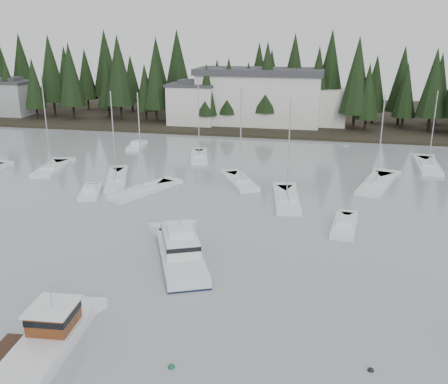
{
  "coord_description": "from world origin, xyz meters",
  "views": [
    {
      "loc": [
        9.51,
        -17.71,
        18.58
      ],
      "look_at": [
        -1.0,
        30.53,
        2.5
      ],
      "focal_mm": 40.0,
      "sensor_mm": 36.0,
      "label": 1
    }
  ],
  "objects_px": {
    "runabout_1": "(344,227)",
    "sailboat_2": "(199,158)",
    "harbor_inn": "(270,97)",
    "sailboat_10": "(51,170)",
    "sailboat_5": "(287,201)",
    "sailboat_9": "(428,167)",
    "runabout_3": "(137,146)",
    "sailboat_1": "(240,183)",
    "lobster_boat_brown": "(44,344)",
    "house_west": "(193,103)",
    "runabout_4": "(90,193)",
    "sailboat_13": "(117,181)",
    "sailboat_7": "(143,192)",
    "cabin_cruiser_center": "(181,253)",
    "sailboat_4": "(376,185)",
    "house_far_west": "(12,97)"
  },
  "relations": [
    {
      "from": "sailboat_5",
      "to": "sailboat_13",
      "type": "bearing_deg",
      "value": 73.21
    },
    {
      "from": "sailboat_9",
      "to": "runabout_3",
      "type": "distance_m",
      "value": 45.39
    },
    {
      "from": "lobster_boat_brown",
      "to": "runabout_4",
      "type": "xyz_separation_m",
      "value": [
        -11.35,
        28.71,
        -0.38
      ]
    },
    {
      "from": "sailboat_4",
      "to": "sailboat_5",
      "type": "distance_m",
      "value": 13.49
    },
    {
      "from": "house_west",
      "to": "sailboat_5",
      "type": "distance_m",
      "value": 48.9
    },
    {
      "from": "house_west",
      "to": "runabout_4",
      "type": "height_order",
      "value": "house_west"
    },
    {
      "from": "house_west",
      "to": "runabout_4",
      "type": "relative_size",
      "value": 1.58
    },
    {
      "from": "harbor_inn",
      "to": "sailboat_5",
      "type": "distance_m",
      "value": 47.24
    },
    {
      "from": "runabout_3",
      "to": "sailboat_5",
      "type": "bearing_deg",
      "value": -137.34
    },
    {
      "from": "sailboat_1",
      "to": "sailboat_2",
      "type": "relative_size",
      "value": 1.03
    },
    {
      "from": "sailboat_10",
      "to": "runabout_3",
      "type": "relative_size",
      "value": 2.22
    },
    {
      "from": "sailboat_1",
      "to": "runabout_4",
      "type": "bearing_deg",
      "value": 88.21
    },
    {
      "from": "sailboat_1",
      "to": "runabout_4",
      "type": "xyz_separation_m",
      "value": [
        -16.58,
        -8.14,
        0.06
      ]
    },
    {
      "from": "sailboat_5",
      "to": "sailboat_7",
      "type": "distance_m",
      "value": 17.25
    },
    {
      "from": "house_west",
      "to": "sailboat_7",
      "type": "relative_size",
      "value": 0.77
    },
    {
      "from": "sailboat_1",
      "to": "sailboat_13",
      "type": "relative_size",
      "value": 1.04
    },
    {
      "from": "harbor_inn",
      "to": "sailboat_7",
      "type": "bearing_deg",
      "value": -101.2
    },
    {
      "from": "sailboat_7",
      "to": "sailboat_9",
      "type": "relative_size",
      "value": 1.1
    },
    {
      "from": "sailboat_2",
      "to": "sailboat_10",
      "type": "height_order",
      "value": "sailboat_10"
    },
    {
      "from": "sailboat_13",
      "to": "sailboat_9",
      "type": "bearing_deg",
      "value": -88.83
    },
    {
      "from": "sailboat_9",
      "to": "sailboat_10",
      "type": "distance_m",
      "value": 53.1
    },
    {
      "from": "cabin_cruiser_center",
      "to": "sailboat_7",
      "type": "distance_m",
      "value": 19.52
    },
    {
      "from": "sailboat_5",
      "to": "runabout_4",
      "type": "bearing_deg",
      "value": 86.89
    },
    {
      "from": "lobster_boat_brown",
      "to": "sailboat_13",
      "type": "relative_size",
      "value": 0.77
    },
    {
      "from": "sailboat_5",
      "to": "sailboat_10",
      "type": "bearing_deg",
      "value": 70.38
    },
    {
      "from": "lobster_boat_brown",
      "to": "sailboat_10",
      "type": "height_order",
      "value": "sailboat_10"
    },
    {
      "from": "sailboat_1",
      "to": "sailboat_5",
      "type": "height_order",
      "value": "sailboat_1"
    },
    {
      "from": "house_west",
      "to": "sailboat_4",
      "type": "bearing_deg",
      "value": -45.68
    },
    {
      "from": "house_west",
      "to": "sailboat_10",
      "type": "bearing_deg",
      "value": -105.69
    },
    {
      "from": "sailboat_5",
      "to": "runabout_1",
      "type": "xyz_separation_m",
      "value": [
        6.32,
        -6.81,
        0.07
      ]
    },
    {
      "from": "harbor_inn",
      "to": "sailboat_10",
      "type": "relative_size",
      "value": 2.14
    },
    {
      "from": "sailboat_5",
      "to": "sailboat_9",
      "type": "xyz_separation_m",
      "value": [
        18.22,
        19.19,
        -0.01
      ]
    },
    {
      "from": "harbor_inn",
      "to": "runabout_1",
      "type": "height_order",
      "value": "harbor_inn"
    },
    {
      "from": "cabin_cruiser_center",
      "to": "sailboat_7",
      "type": "height_order",
      "value": "sailboat_7"
    },
    {
      "from": "harbor_inn",
      "to": "sailboat_1",
      "type": "bearing_deg",
      "value": -87.78
    },
    {
      "from": "sailboat_10",
      "to": "runabout_1",
      "type": "bearing_deg",
      "value": -118.93
    },
    {
      "from": "lobster_boat_brown",
      "to": "runabout_1",
      "type": "distance_m",
      "value": 30.16
    },
    {
      "from": "runabout_3",
      "to": "house_far_west",
      "type": "bearing_deg",
      "value": 51.54
    },
    {
      "from": "sailboat_9",
      "to": "runabout_3",
      "type": "xyz_separation_m",
      "value": [
        -45.29,
        3.15,
        0.08
      ]
    },
    {
      "from": "cabin_cruiser_center",
      "to": "runabout_3",
      "type": "relative_size",
      "value": 1.81
    },
    {
      "from": "sailboat_13",
      "to": "house_west",
      "type": "bearing_deg",
      "value": -19.19
    },
    {
      "from": "sailboat_2",
      "to": "runabout_1",
      "type": "distance_m",
      "value": 32.12
    },
    {
      "from": "house_west",
      "to": "runabout_1",
      "type": "xyz_separation_m",
      "value": [
        29.39,
        -49.67,
        -4.52
      ]
    },
    {
      "from": "house_west",
      "to": "sailboat_13",
      "type": "height_order",
      "value": "sailboat_13"
    },
    {
      "from": "house_far_west",
      "to": "harbor_inn",
      "type": "height_order",
      "value": "harbor_inn"
    },
    {
      "from": "runabout_1",
      "to": "sailboat_2",
      "type": "bearing_deg",
      "value": 46.71
    },
    {
      "from": "sailboat_4",
      "to": "sailboat_9",
      "type": "bearing_deg",
      "value": -20.91
    },
    {
      "from": "lobster_boat_brown",
      "to": "sailboat_7",
      "type": "distance_m",
      "value": 31.15
    },
    {
      "from": "cabin_cruiser_center",
      "to": "runabout_4",
      "type": "height_order",
      "value": "cabin_cruiser_center"
    },
    {
      "from": "house_west",
      "to": "sailboat_10",
      "type": "xyz_separation_m",
      "value": [
        -10.24,
        -36.47,
        -4.58
      ]
    }
  ]
}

